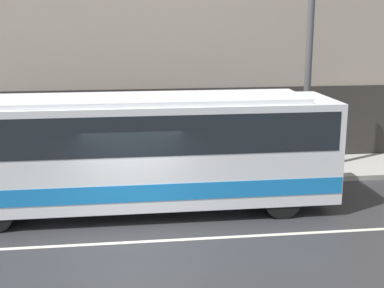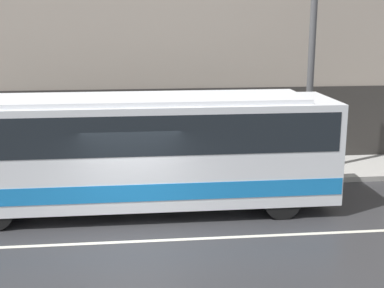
% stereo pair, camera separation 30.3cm
% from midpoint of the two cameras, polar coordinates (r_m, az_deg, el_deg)
% --- Properties ---
extents(ground_plane, '(60.00, 60.00, 0.00)m').
position_cam_midpoint_polar(ground_plane, '(13.12, -6.74, -10.37)').
color(ground_plane, '#2D2D30').
extents(sidewalk, '(60.00, 2.78, 0.17)m').
position_cam_midpoint_polar(sidewalk, '(18.16, -7.02, -3.28)').
color(sidewalk, '#A09E99').
rests_on(sidewalk, ground_plane).
extents(lane_stripe, '(54.00, 0.14, 0.01)m').
position_cam_midpoint_polar(lane_stripe, '(13.11, -6.74, -10.35)').
color(lane_stripe, beige).
rests_on(lane_stripe, ground_plane).
extents(transit_bus, '(11.46, 2.56, 3.19)m').
position_cam_midpoint_polar(transit_bus, '(14.66, -7.68, -0.40)').
color(transit_bus, silver).
rests_on(transit_bus, ground_plane).
extents(utility_pole_near, '(0.22, 0.22, 6.75)m').
position_cam_midpoint_polar(utility_pole_near, '(17.99, 11.81, 7.62)').
color(utility_pole_near, '#4C4C4F').
rests_on(utility_pole_near, sidewalk).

